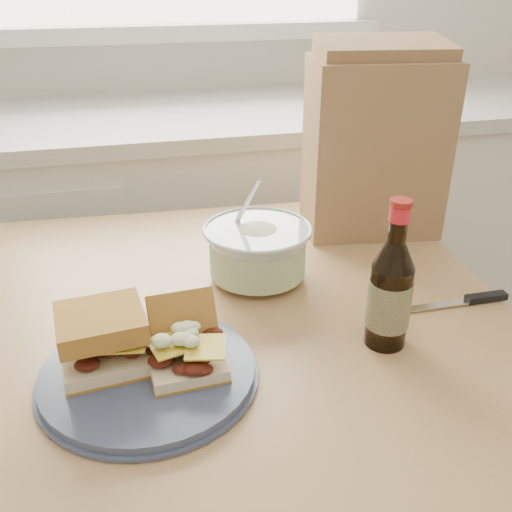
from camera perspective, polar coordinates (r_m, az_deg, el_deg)
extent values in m
cube|color=white|center=(1.90, -5.36, -0.16)|extent=(2.40, 0.60, 0.90)
cube|color=beige|center=(1.73, -6.05, 13.77)|extent=(2.50, 0.64, 0.04)
cube|color=tan|center=(0.93, -3.60, -7.97)|extent=(1.02, 1.02, 0.04)
cube|color=tan|center=(1.55, -21.65, -12.23)|extent=(0.07, 0.07, 0.76)
cube|color=tan|center=(1.60, 10.51, -9.26)|extent=(0.07, 0.07, 0.76)
cylinder|color=#3F4966|center=(0.82, -10.71, -11.43)|extent=(0.29, 0.29, 0.02)
cube|color=beige|center=(0.82, -14.79, -9.83)|extent=(0.13, 0.12, 0.02)
cube|color=gold|center=(0.80, -15.09, -7.80)|extent=(0.07, 0.07, 0.00)
cube|color=#B0752E|center=(0.79, -15.29, -6.45)|extent=(0.13, 0.12, 0.03)
cube|color=beige|center=(0.79, -6.91, -10.65)|extent=(0.11, 0.10, 0.02)
cube|color=gold|center=(0.77, -7.04, -8.82)|extent=(0.06, 0.06, 0.00)
cube|color=#B0752E|center=(0.82, -7.32, -6.48)|extent=(0.10, 0.07, 0.09)
cone|color=silver|center=(1.02, 0.16, 0.23)|extent=(0.19, 0.19, 0.10)
cylinder|color=silver|center=(1.02, 0.16, 0.01)|extent=(0.17, 0.17, 0.06)
torus|color=silver|center=(1.00, 0.16, 2.73)|extent=(0.19, 0.19, 0.01)
cylinder|color=silver|center=(1.01, -1.20, 4.86)|extent=(0.05, 0.07, 0.13)
cylinder|color=black|center=(0.86, 13.10, -4.87)|extent=(0.06, 0.06, 0.13)
cone|color=black|center=(0.82, 13.71, 0.13)|extent=(0.06, 0.06, 0.04)
cylinder|color=black|center=(0.80, 14.08, 3.13)|extent=(0.03, 0.03, 0.05)
cylinder|color=red|center=(0.80, 14.20, 4.14)|extent=(0.03, 0.03, 0.02)
cylinder|color=#A1221D|center=(0.79, 14.33, 5.20)|extent=(0.03, 0.03, 0.01)
cylinder|color=#353F1F|center=(0.86, 13.13, -4.59)|extent=(0.06, 0.06, 0.07)
cube|color=silver|center=(1.01, 18.08, -4.67)|extent=(0.13, 0.02, 0.00)
cube|color=black|center=(1.05, 22.03, -3.86)|extent=(0.07, 0.02, 0.01)
cube|color=#99684A|center=(1.21, 11.73, 10.58)|extent=(0.29, 0.21, 0.35)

